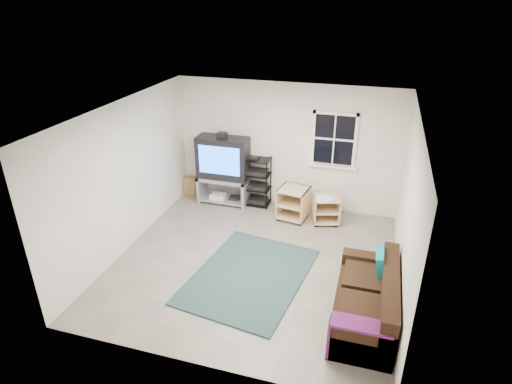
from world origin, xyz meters
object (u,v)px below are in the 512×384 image
(side_table_right, at_px, (326,207))
(tv_unit, at_px, (223,165))
(sofa, at_px, (368,302))
(av_rack, at_px, (257,184))
(side_table_left, at_px, (294,202))

(side_table_right, bearing_deg, tv_unit, 173.44)
(tv_unit, bearing_deg, sofa, -42.27)
(av_rack, xyz_separation_m, side_table_left, (0.87, -0.34, -0.12))
(av_rack, height_order, side_table_right, av_rack)
(tv_unit, distance_m, side_table_left, 1.69)
(side_table_right, relative_size, sofa, 0.34)
(side_table_left, height_order, side_table_right, side_table_left)
(side_table_left, bearing_deg, tv_unit, 170.51)
(side_table_left, xyz_separation_m, sofa, (1.59, -2.63, -0.05))
(side_table_right, xyz_separation_m, sofa, (0.96, -2.64, -0.03))
(tv_unit, xyz_separation_m, av_rack, (0.72, 0.07, -0.39))
(av_rack, bearing_deg, side_table_right, -12.33)
(side_table_right, bearing_deg, side_table_left, -179.09)
(av_rack, distance_m, side_table_right, 1.55)
(tv_unit, height_order, sofa, tv_unit)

